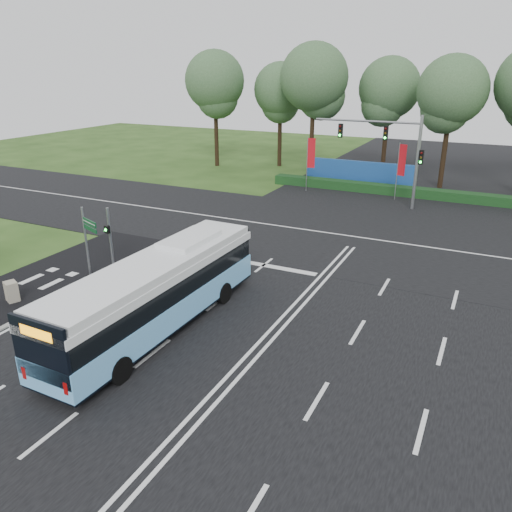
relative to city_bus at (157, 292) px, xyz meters
The scene contains 15 objects.
ground 5.59m from the city_bus, 37.76° to the left, with size 120.00×120.00×0.00m, color #284517.
road_main 5.58m from the city_bus, 37.76° to the left, with size 20.00×120.00×0.04m, color black.
road_cross 15.92m from the city_bus, 74.56° to the left, with size 120.00×14.00×0.05m, color black.
bike_path 8.45m from the city_bus, behind, with size 5.00×18.00×0.06m, color black.
kerb_strip 6.11m from the city_bus, behind, with size 0.25×18.00×0.12m, color gray.
city_bus is the anchor object (origin of this frame).
pedestrian_signal 7.21m from the city_bus, 146.12° to the left, with size 0.32×0.42×3.51m.
street_sign 7.08m from the city_bus, 155.31° to the left, with size 1.36×0.60×3.71m.
utility_cabinet 7.84m from the city_bus, behind, with size 0.60×0.50×1.00m, color #A69B85.
banner_flag_left 26.02m from the city_bus, 96.50° to the left, with size 0.67×0.24×4.70m.
banner_flag_mid 26.44m from the city_bus, 79.84° to the left, with size 0.66×0.27×4.65m.
traffic_light_gantry 24.36m from the city_bus, 79.46° to the left, with size 8.41×0.28×7.00m.
hedge 28.11m from the city_bus, 81.37° to the left, with size 22.00×1.20×0.80m, color #133415.
blue_hoarding 30.27m from the city_bus, 89.59° to the left, with size 10.00×0.30×2.20m, color #1B4A96.
eucalyptus_row 35.08m from the city_bus, 81.05° to the left, with size 48.32×9.60×12.94m.
Camera 1 is at (7.43, -18.05, 10.27)m, focal length 35.00 mm.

